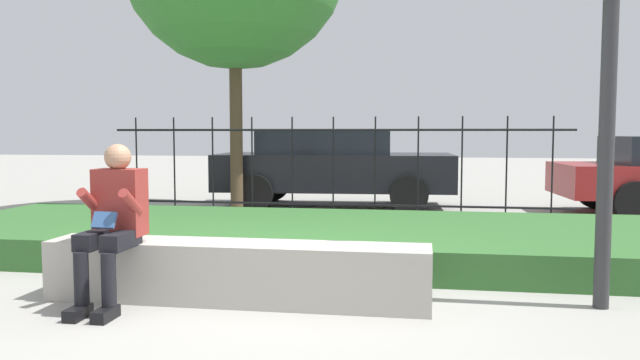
% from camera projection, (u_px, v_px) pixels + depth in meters
% --- Properties ---
extents(ground_plane, '(60.00, 60.00, 0.00)m').
position_uv_depth(ground_plane, '(260.00, 303.00, 5.05)').
color(ground_plane, '#9E9B93').
extents(stone_bench, '(3.14, 0.46, 0.49)m').
position_uv_depth(stone_bench, '(236.00, 276.00, 5.07)').
color(stone_bench, '#ADA89E').
rests_on(stone_bench, ground_plane).
extents(person_seated_reader, '(0.42, 0.73, 1.29)m').
position_uv_depth(person_seated_reader, '(113.00, 217.00, 4.92)').
color(person_seated_reader, black).
rests_on(person_seated_reader, ground_plane).
extents(grass_berm, '(8.76, 2.97, 0.32)m').
position_uv_depth(grass_berm, '(308.00, 238.00, 7.19)').
color(grass_berm, '#33662D').
rests_on(grass_berm, ground_plane).
extents(iron_fence, '(6.76, 0.03, 1.61)m').
position_uv_depth(iron_fence, '(333.00, 169.00, 9.15)').
color(iron_fence, black).
rests_on(iron_fence, ground_plane).
extents(car_parked_center, '(4.40, 2.18, 1.41)m').
position_uv_depth(car_parked_center, '(333.00, 166.00, 11.56)').
color(car_parked_center, black).
rests_on(car_parked_center, ground_plane).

